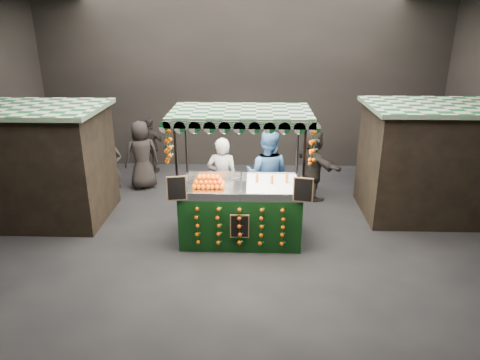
{
  "coord_description": "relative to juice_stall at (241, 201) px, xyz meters",
  "views": [
    {
      "loc": [
        0.39,
        -8.24,
        4.41
      ],
      "look_at": [
        0.1,
        0.44,
        1.18
      ],
      "focal_mm": 33.0,
      "sensor_mm": 36.0,
      "label": 1
    }
  ],
  "objects": [
    {
      "name": "ground",
      "position": [
        -0.14,
        -0.07,
        -0.85
      ],
      "size": [
        12.0,
        12.0,
        0.0
      ],
      "primitive_type": "plane",
      "color": "black",
      "rests_on": "ground"
    },
    {
      "name": "vendor_blue",
      "position": [
        0.55,
        1.11,
        0.19
      ],
      "size": [
        1.16,
        1.0,
        2.07
      ],
      "rotation": [
        0.0,
        0.0,
        2.9
      ],
      "color": "#284C82",
      "rests_on": "ground"
    },
    {
      "name": "juice_stall",
      "position": [
        0.0,
        0.0,
        0.0
      ],
      "size": [
        2.81,
        1.65,
        2.73
      ],
      "color": "black",
      "rests_on": "ground"
    },
    {
      "name": "neighbour_stall_left",
      "position": [
        -4.54,
        0.93,
        0.46
      ],
      "size": [
        3.0,
        2.2,
        2.6
      ],
      "color": "black",
      "rests_on": "ground"
    },
    {
      "name": "vendor_grey",
      "position": [
        -0.46,
        0.98,
        0.12
      ],
      "size": [
        0.74,
        0.52,
        1.93
      ],
      "rotation": [
        0.0,
        0.0,
        3.05
      ],
      "color": "slate",
      "rests_on": "ground"
    },
    {
      "name": "shopper_4",
      "position": [
        -2.76,
        2.87,
        0.08
      ],
      "size": [
        1.07,
        0.93,
        1.85
      ],
      "rotation": [
        0.0,
        0.0,
        3.6
      ],
      "color": "black",
      "rests_on": "ground"
    },
    {
      "name": "shopper_2",
      "position": [
        -2.8,
        4.14,
        -0.03
      ],
      "size": [
        1.02,
        0.6,
        1.64
      ],
      "rotation": [
        0.0,
        0.0,
        2.92
      ],
      "color": "#272320",
      "rests_on": "ground"
    },
    {
      "name": "shopper_3",
      "position": [
        3.57,
        3.38,
        -0.09
      ],
      "size": [
        1.07,
        1.11,
        1.52
      ],
      "rotation": [
        0.0,
        0.0,
        0.86
      ],
      "color": "black",
      "rests_on": "ground"
    },
    {
      "name": "shopper_1",
      "position": [
        3.84,
        3.15,
        0.07
      ],
      "size": [
        1.08,
        0.98,
        1.82
      ],
      "rotation": [
        0.0,
        0.0,
        -0.39
      ],
      "color": "#2C2824",
      "rests_on": "ground"
    },
    {
      "name": "shopper_0",
      "position": [
        -3.35,
        1.98,
        0.02
      ],
      "size": [
        0.7,
        0.52,
        1.73
      ],
      "rotation": [
        0.0,
        0.0,
        0.18
      ],
      "color": "#282221",
      "rests_on": "ground"
    },
    {
      "name": "market_hall",
      "position": [
        -0.14,
        -0.07,
        2.54
      ],
      "size": [
        12.1,
        10.1,
        5.05
      ],
      "color": "black",
      "rests_on": "ground"
    },
    {
      "name": "neighbour_stall_right",
      "position": [
        4.26,
        1.43,
        0.46
      ],
      "size": [
        3.0,
        2.2,
        2.6
      ],
      "color": "black",
      "rests_on": "ground"
    },
    {
      "name": "shopper_5",
      "position": [
        1.74,
        2.29,
        0.07
      ],
      "size": [
        1.27,
        1.75,
        1.83
      ],
      "rotation": [
        0.0,
        0.0,
        2.06
      ],
      "color": "#2C2624",
      "rests_on": "ground"
    }
  ]
}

